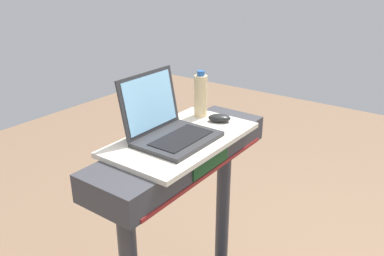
% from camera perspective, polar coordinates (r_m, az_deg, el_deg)
% --- Properties ---
extents(desk_board, '(0.64, 0.36, 0.02)m').
position_cam_1_polar(desk_board, '(1.61, -1.44, -1.57)').
color(desk_board, beige).
rests_on(desk_board, treadmill_base).
extents(laptop, '(0.31, 0.29, 0.25)m').
position_cam_1_polar(laptop, '(1.57, -3.38, 0.20)').
color(laptop, '#2D2D30').
rests_on(laptop, desk_board).
extents(computer_mouse, '(0.10, 0.12, 0.03)m').
position_cam_1_polar(computer_mouse, '(1.76, 3.95, 1.44)').
color(computer_mouse, black).
rests_on(computer_mouse, desk_board).
extents(water_bottle, '(0.06, 0.06, 0.21)m').
position_cam_1_polar(water_bottle, '(1.80, 1.25, 4.72)').
color(water_bottle, beige).
rests_on(water_bottle, desk_board).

